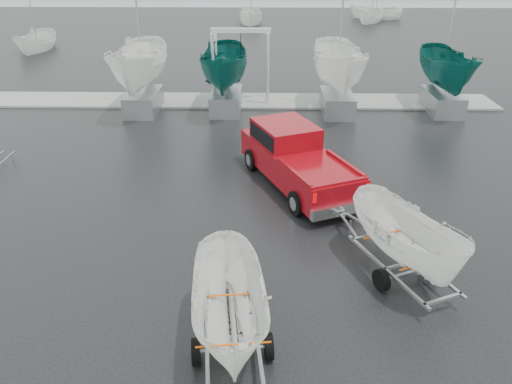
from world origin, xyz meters
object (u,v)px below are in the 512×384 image
object	(u,v)px
trailer_parked	(230,255)
boat_hoist	(241,55)
trailer_hitched	(413,195)
pickup_truck	(294,155)

from	to	relation	value
trailer_parked	boat_hoist	bearing A→B (deg)	85.14
trailer_hitched	boat_hoist	xyz separation A→B (m)	(-5.16, 16.96, 0.08)
pickup_truck	boat_hoist	xyz separation A→B (m)	(-2.48, 10.80, 1.56)
trailer_hitched	trailer_parked	bearing A→B (deg)	-170.65
trailer_hitched	trailer_parked	size ratio (longest dim) A/B	0.99
trailer_parked	boat_hoist	size ratio (longest dim) A/B	1.17
trailer_hitched	trailer_parked	xyz separation A→B (m)	(-4.46, -2.88, 0.04)
trailer_hitched	boat_hoist	distance (m)	17.72
boat_hoist	trailer_hitched	bearing A→B (deg)	-73.09
trailer_hitched	boat_hoist	world-z (taller)	trailer_hitched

